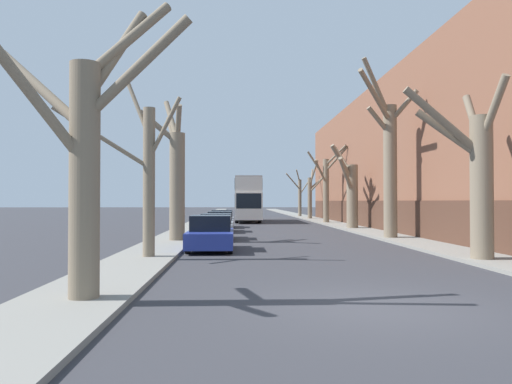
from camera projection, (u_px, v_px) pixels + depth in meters
ground_plane at (376, 308)px, 9.36m from camera, size 300.00×300.00×0.00m
sidewalk_left at (209, 217)px, 59.07m from camera, size 2.23×120.00×0.12m
sidewalk_right at (306, 217)px, 59.55m from camera, size 2.23×120.00×0.12m
building_facade_right at (434, 159)px, 36.57m from camera, size 10.08×46.83×10.15m
street_tree_left_0 at (85, 154)px, 9.79m from camera, size 4.58×2.98×6.20m
street_tree_left_1 at (146, 174)px, 17.00m from camera, size 4.10×2.10×6.52m
street_tree_left_2 at (176, 177)px, 24.22m from camera, size 2.22×2.74×7.18m
street_tree_right_0 at (478, 175)px, 16.34m from camera, size 2.99×2.58×5.92m
street_tree_right_1 at (389, 161)px, 25.87m from camera, size 3.44×2.77×9.27m
street_tree_right_2 at (350, 189)px, 35.20m from camera, size 2.20×4.23×6.05m
street_tree_right_3 at (326, 186)px, 44.26m from camera, size 3.29×2.51×6.83m
street_tree_right_4 at (311, 194)px, 54.01m from camera, size 1.91×5.00×6.37m
street_tree_right_5 at (300, 195)px, 62.69m from camera, size 3.76×3.70×5.93m
double_decker_bus at (247, 197)px, 48.24m from camera, size 2.44×10.90×4.22m
parked_car_0 at (211, 234)px, 20.23m from camera, size 1.82×4.06×1.42m
parked_car_1 at (216, 227)px, 26.05m from camera, size 1.75×4.00×1.35m
parked_car_2 at (220, 222)px, 32.36m from camera, size 1.74×4.11×1.32m
parked_car_3 at (222, 219)px, 37.69m from camera, size 1.74×4.28×1.31m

